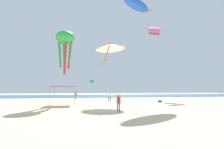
% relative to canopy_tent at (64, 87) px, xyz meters
% --- Properties ---
extents(ground, '(110.00, 110.00, 0.10)m').
position_rel_canopy_tent_xyz_m(ground, '(6.38, -3.25, -2.38)').
color(ground, beige).
extents(ocean_strip, '(110.00, 19.35, 0.03)m').
position_rel_canopy_tent_xyz_m(ocean_strip, '(6.38, 25.53, -2.31)').
color(ocean_strip, '#28608C').
rests_on(ocean_strip, ground).
extents(canopy_tent, '(3.12, 2.92, 2.46)m').
position_rel_canopy_tent_xyz_m(canopy_tent, '(0.00, 0.00, 0.00)').
color(canopy_tent, '#B2B2B7').
rests_on(canopy_tent, ground).
extents(person_near_tent, '(0.42, 0.39, 1.62)m').
position_rel_canopy_tent_xyz_m(person_near_tent, '(6.91, 6.30, -1.38)').
color(person_near_tent, '#33384C').
rests_on(person_near_tent, ground).
extents(person_leftmost, '(0.38, 0.39, 1.61)m').
position_rel_canopy_tent_xyz_m(person_leftmost, '(6.07, -6.91, -1.38)').
color(person_leftmost, slate).
rests_on(person_leftmost, ground).
extents(person_central, '(0.38, 0.42, 1.60)m').
position_rel_canopy_tent_xyz_m(person_central, '(0.67, 12.76, -1.39)').
color(person_central, '#33384C').
rests_on(person_central, ground).
extents(banner_flag, '(0.61, 0.06, 3.20)m').
position_rel_canopy_tent_xyz_m(banner_flag, '(3.35, -2.66, -0.37)').
color(banner_flag, silver).
rests_on(banner_flag, ground).
extents(cooler_box, '(0.57, 0.37, 0.35)m').
position_rel_canopy_tent_xyz_m(cooler_box, '(14.32, 2.17, -2.15)').
color(cooler_box, blue).
rests_on(cooler_box, ground).
extents(kite_diamond_orange, '(2.03, 2.01, 2.28)m').
position_rel_canopy_tent_xyz_m(kite_diamond_orange, '(19.20, 18.94, 20.97)').
color(kite_diamond_orange, orange).
extents(kite_delta_white, '(5.37, 5.34, 3.40)m').
position_rel_canopy_tent_xyz_m(kite_delta_white, '(6.21, 0.19, 5.72)').
color(kite_delta_white, white).
extents(kite_inflatable_blue, '(6.41, 5.25, 2.37)m').
position_rel_canopy_tent_xyz_m(kite_inflatable_blue, '(11.50, 4.52, 14.62)').
color(kite_inflatable_blue, blue).
extents(kite_octopus_green, '(3.25, 3.25, 6.17)m').
position_rel_canopy_tent_xyz_m(kite_octopus_green, '(-0.11, 0.81, 6.65)').
color(kite_octopus_green, green).
extents(kite_parafoil_pink, '(1.50, 5.17, 3.15)m').
position_rel_canopy_tent_xyz_m(kite_parafoil_pink, '(18.72, 14.19, 13.51)').
color(kite_parafoil_pink, pink).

